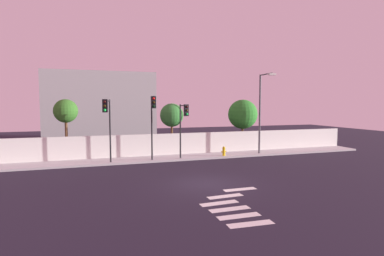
% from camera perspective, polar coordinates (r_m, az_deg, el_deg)
% --- Properties ---
extents(ground_plane, '(80.00, 80.00, 0.00)m').
position_cam_1_polar(ground_plane, '(17.18, 3.06, -10.46)').
color(ground_plane, black).
extents(sidewalk, '(36.00, 2.40, 0.15)m').
position_cam_1_polar(sidewalk, '(24.81, -3.87, -5.65)').
color(sidewalk, '#B3B3B3').
rests_on(sidewalk, ground).
extents(perimeter_wall, '(36.00, 0.18, 1.80)m').
position_cam_1_polar(perimeter_wall, '(25.89, -4.59, -3.04)').
color(perimeter_wall, silver).
rests_on(perimeter_wall, sidewalk).
extents(crosswalk_marking, '(3.72, 4.74, 0.01)m').
position_cam_1_polar(crosswalk_marking, '(13.86, 7.81, -14.15)').
color(crosswalk_marking, silver).
rests_on(crosswalk_marking, ground).
extents(traffic_light_left, '(0.35, 1.23, 4.88)m').
position_cam_1_polar(traffic_light_left, '(22.91, -7.41, 2.60)').
color(traffic_light_left, black).
rests_on(traffic_light_left, sidewalk).
extents(traffic_light_center, '(0.63, 1.76, 4.63)m').
position_cam_1_polar(traffic_light_center, '(22.24, -15.63, 2.04)').
color(traffic_light_center, black).
rests_on(traffic_light_center, sidewalk).
extents(traffic_light_right, '(0.45, 1.21, 4.28)m').
position_cam_1_polar(traffic_light_right, '(23.49, -1.58, 1.68)').
color(traffic_light_right, black).
rests_on(traffic_light_right, sidewalk).
extents(street_lamp_curbside, '(0.61, 2.15, 6.84)m').
position_cam_1_polar(street_lamp_curbside, '(26.79, 12.95, 3.90)').
color(street_lamp_curbside, '#4C4C51').
rests_on(street_lamp_curbside, sidewalk).
extents(fire_hydrant, '(0.44, 0.26, 0.78)m').
position_cam_1_polar(fire_hydrant, '(25.47, 6.02, -4.27)').
color(fire_hydrant, gold).
rests_on(fire_hydrant, sidewalk).
extents(roadside_tree_leftmost, '(1.91, 1.91, 4.85)m').
position_cam_1_polar(roadside_tree_leftmost, '(26.52, -22.68, 2.87)').
color(roadside_tree_leftmost, brown).
rests_on(roadside_tree_leftmost, ground).
extents(roadside_tree_midleft, '(2.11, 2.11, 4.52)m').
position_cam_1_polar(roadside_tree_midleft, '(27.32, -3.83, 2.38)').
color(roadside_tree_midleft, brown).
rests_on(roadside_tree_midleft, ground).
extents(roadside_tree_midright, '(2.85, 2.85, 4.90)m').
position_cam_1_polar(roadside_tree_midright, '(29.89, 9.52, 2.54)').
color(roadside_tree_midright, brown).
rests_on(roadside_tree_midright, ground).
extents(low_building_distant, '(12.71, 6.00, 8.26)m').
position_cam_1_polar(low_building_distant, '(38.97, -16.79, 3.83)').
color(low_building_distant, '#999999').
rests_on(low_building_distant, ground).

